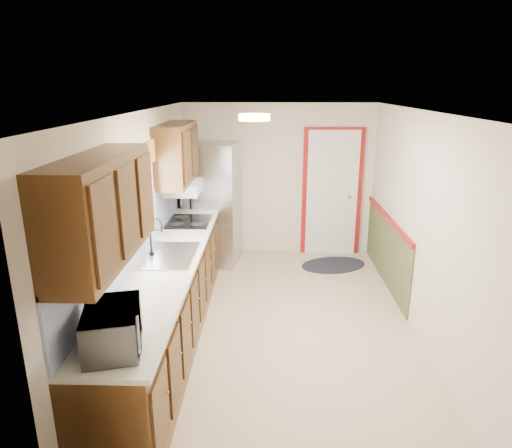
{
  "coord_description": "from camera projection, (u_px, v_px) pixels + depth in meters",
  "views": [
    {
      "loc": [
        -0.16,
        -4.65,
        2.66
      ],
      "look_at": [
        -0.3,
        0.28,
        1.15
      ],
      "focal_mm": 32.0,
      "sensor_mm": 36.0,
      "label": 1
    }
  ],
  "objects": [
    {
      "name": "room_shell",
      "position": [
        283.0,
        227.0,
        4.86
      ],
      "size": [
        3.2,
        5.2,
        2.52
      ],
      "color": "tan",
      "rests_on": "ground"
    },
    {
      "name": "kitchen_run",
      "position": [
        164.0,
        271.0,
        4.73
      ],
      "size": [
        0.63,
        4.0,
        2.2
      ],
      "color": "#38210C",
      "rests_on": "ground"
    },
    {
      "name": "back_wall_trim",
      "position": [
        343.0,
        204.0,
        7.04
      ],
      "size": [
        1.12,
        2.3,
        2.08
      ],
      "color": "maroon",
      "rests_on": "ground"
    },
    {
      "name": "ceiling_fixture",
      "position": [
        254.0,
        117.0,
        4.34
      ],
      "size": [
        0.3,
        0.3,
        0.06
      ],
      "primitive_type": "cylinder",
      "color": "#FFD88C",
      "rests_on": "room_shell"
    },
    {
      "name": "microwave",
      "position": [
        112.0,
        324.0,
        3.05
      ],
      "size": [
        0.42,
        0.59,
        0.36
      ],
      "primitive_type": "imported",
      "rotation": [
        0.0,
        0.0,
        1.82
      ],
      "color": "white",
      "rests_on": "kitchen_run"
    },
    {
      "name": "refrigerator",
      "position": [
        212.0,
        204.0,
        6.93
      ],
      "size": [
        0.83,
        0.8,
        1.84
      ],
      "rotation": [
        0.0,
        0.0,
        -0.1
      ],
      "color": "#B7B7BC",
      "rests_on": "ground"
    },
    {
      "name": "rug",
      "position": [
        333.0,
        265.0,
        7.01
      ],
      "size": [
        1.17,
        0.94,
        0.01
      ],
      "primitive_type": "ellipsoid",
      "rotation": [
        0.0,
        0.0,
        0.32
      ],
      "color": "black",
      "rests_on": "ground"
    },
    {
      "name": "cooktop",
      "position": [
        189.0,
        221.0,
        5.95
      ],
      "size": [
        0.54,
        0.64,
        0.02
      ],
      "primitive_type": "cube",
      "color": "black",
      "rests_on": "kitchen_run"
    }
  ]
}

